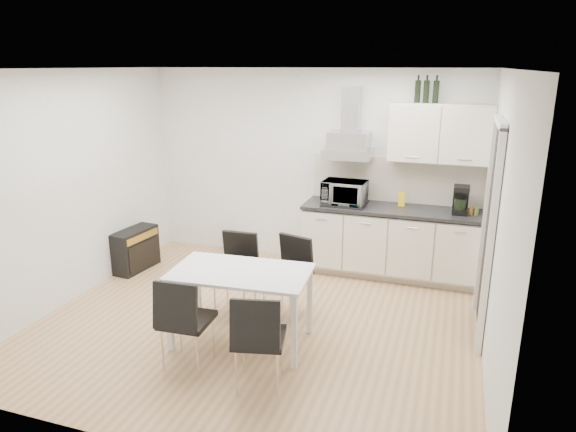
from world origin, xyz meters
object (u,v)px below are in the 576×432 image
object	(u,v)px
dining_table	(241,279)
chair_near_left	(187,321)
kitchenette	(395,214)
guitar_amp	(135,249)
floor_speaker	(231,243)
chair_far_right	(286,279)
chair_far_left	(235,275)
chair_near_right	(259,339)

from	to	relation	value
dining_table	chair_near_left	bearing A→B (deg)	-122.82
kitchenette	chair_near_left	world-z (taller)	kitchenette
dining_table	chair_near_left	size ratio (longest dim) A/B	1.55
kitchenette	guitar_amp	bearing A→B (deg)	-165.10
floor_speaker	guitar_amp	bearing A→B (deg)	-123.82
chair_far_right	chair_near_left	distance (m)	1.28
chair_far_left	chair_far_right	bearing A→B (deg)	-174.98
chair_far_right	chair_near_right	bearing A→B (deg)	114.49
chair_near_right	floor_speaker	distance (m)	3.37
guitar_amp	floor_speaker	xyz separation A→B (m)	(0.92, 1.04, -0.15)
dining_table	chair_near_right	size ratio (longest dim) A/B	1.55
chair_near_right	dining_table	bearing A→B (deg)	111.94
guitar_amp	floor_speaker	bearing A→B (deg)	54.85
chair_far_left	chair_near_right	distance (m)	1.39
chair_near_left	kitchenette	bearing A→B (deg)	58.35
chair_far_left	guitar_amp	distance (m)	1.92
chair_far_left	chair_far_right	distance (m)	0.57
kitchenette	chair_far_left	size ratio (longest dim) A/B	2.86
kitchenette	chair_near_right	world-z (taller)	kitchenette
kitchenette	dining_table	size ratio (longest dim) A/B	1.85
kitchenette	chair_near_left	distance (m)	3.10
chair_near_left	floor_speaker	world-z (taller)	chair_near_left
kitchenette	chair_near_right	size ratio (longest dim) A/B	2.86
dining_table	chair_far_left	bearing A→B (deg)	116.04
chair_near_left	chair_near_right	distance (m)	0.73
chair_near_right	chair_far_right	bearing A→B (deg)	85.64
chair_near_right	guitar_amp	xyz separation A→B (m)	(-2.52, 1.90, -0.16)
chair_near_right	chair_far_left	bearing A→B (deg)	109.75
chair_far_right	floor_speaker	world-z (taller)	chair_far_right
chair_far_left	chair_near_left	world-z (taller)	same
kitchenette	chair_near_right	xyz separation A→B (m)	(-0.76, -2.78, -0.39)
chair_near_right	floor_speaker	bearing A→B (deg)	105.93
chair_far_left	guitar_amp	xyz separation A→B (m)	(-1.77, 0.73, -0.16)
dining_table	floor_speaker	bearing A→B (deg)	113.05
kitchenette	dining_table	distance (m)	2.47
kitchenette	chair_far_right	distance (m)	1.84
kitchenette	chair_near_right	distance (m)	2.90
chair_near_left	guitar_amp	world-z (taller)	chair_near_left
chair_far_right	chair_near_left	bearing A→B (deg)	81.10
dining_table	floor_speaker	distance (m)	2.66
kitchenette	dining_table	world-z (taller)	kitchenette
chair_far_right	floor_speaker	size ratio (longest dim) A/B	3.40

